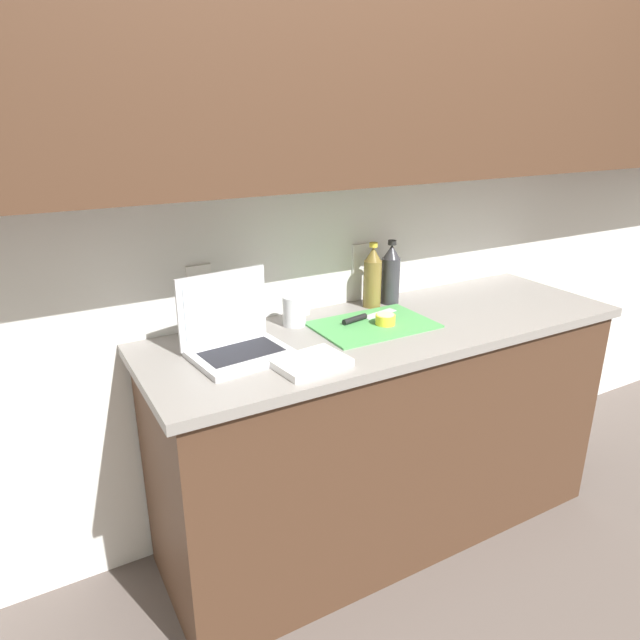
% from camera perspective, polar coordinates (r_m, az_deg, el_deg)
% --- Properties ---
extents(ground_plane, '(12.00, 12.00, 0.00)m').
position_cam_1_polar(ground_plane, '(2.60, 6.20, -19.68)').
color(ground_plane, '#564C47').
rests_on(ground_plane, ground).
extents(wall_back, '(5.20, 0.38, 2.60)m').
position_cam_1_polar(wall_back, '(2.19, 4.11, 17.50)').
color(wall_back, white).
rests_on(wall_back, ground_plane).
extents(counter_unit, '(1.85, 0.61, 0.91)m').
position_cam_1_polar(counter_unit, '(2.34, 6.98, -10.62)').
color(counter_unit, '#472D1E').
rests_on(counter_unit, ground_plane).
extents(laptop, '(0.33, 0.28, 0.26)m').
position_cam_1_polar(laptop, '(1.87, -8.59, -1.53)').
color(laptop, silver).
rests_on(laptop, counter_unit).
extents(cutting_board, '(0.43, 0.29, 0.01)m').
position_cam_1_polar(cutting_board, '(2.11, 5.33, -0.48)').
color(cutting_board, '#4C9E51').
rests_on(cutting_board, counter_unit).
extents(knife, '(0.27, 0.08, 0.02)m').
position_cam_1_polar(knife, '(2.14, 4.10, 0.22)').
color(knife, silver).
rests_on(knife, cutting_board).
extents(lemon_half_cut, '(0.07, 0.07, 0.04)m').
position_cam_1_polar(lemon_half_cut, '(2.11, 6.54, 0.08)').
color(lemon_half_cut, yellow).
rests_on(lemon_half_cut, cutting_board).
extents(bottle_green_soda, '(0.07, 0.07, 0.26)m').
position_cam_1_polar(bottle_green_soda, '(2.34, 7.09, 4.51)').
color(bottle_green_soda, '#333338').
rests_on(bottle_green_soda, counter_unit).
extents(bottle_oil_tall, '(0.07, 0.07, 0.26)m').
position_cam_1_polar(bottle_oil_tall, '(2.29, 5.27, 4.24)').
color(bottle_oil_tall, olive).
rests_on(bottle_oil_tall, counter_unit).
extents(measuring_cup, '(0.11, 0.09, 0.11)m').
position_cam_1_polar(measuring_cup, '(2.10, -2.59, 0.94)').
color(measuring_cup, silver).
rests_on(measuring_cup, counter_unit).
extents(dish_towel, '(0.24, 0.18, 0.02)m').
position_cam_1_polar(dish_towel, '(1.78, -0.95, -4.28)').
color(dish_towel, white).
rests_on(dish_towel, counter_unit).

